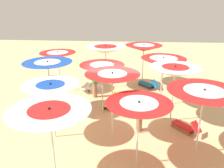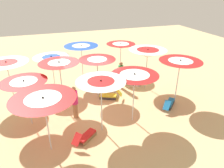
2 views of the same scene
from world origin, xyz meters
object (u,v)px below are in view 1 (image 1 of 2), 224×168
at_px(beach_umbrella_6, 102,69).
at_px(beach_umbrella_10, 48,65).
at_px(lounger_3, 185,126).
at_px(beach_umbrella_9, 51,89).
at_px(beachgoer_1, 140,111).
at_px(beach_umbrella_0, 204,95).
at_px(beach_umbrella_4, 139,108).
at_px(lounger_1, 147,84).
at_px(lounger_2, 93,87).
at_px(beach_umbrella_11, 58,55).
at_px(beach_umbrella_7, 106,50).
at_px(beach_umbrella_2, 163,62).
at_px(beach_umbrella_5, 112,78).
at_px(beachgoer_0, 95,81).
at_px(beach_umbrella_1, 175,72).
at_px(beach_umbrella_8, 50,114).
at_px(beach_ball, 61,92).
at_px(beach_umbrella_3, 144,48).
at_px(lounger_0, 113,102).

distance_m(beach_umbrella_6, beach_umbrella_10, 2.27).
bearing_deg(lounger_3, beach_umbrella_10, 39.82).
relative_size(beach_umbrella_9, beachgoer_1, 1.35).
bearing_deg(beach_umbrella_0, lounger_3, -176.67).
height_order(beach_umbrella_4, beach_umbrella_6, beach_umbrella_6).
xyz_separation_m(lounger_1, lounger_2, (0.77, -3.04, 0.00)).
bearing_deg(beach_umbrella_11, beach_umbrella_7, 105.18).
bearing_deg(lounger_3, beachgoer_1, 53.04).
xyz_separation_m(beach_umbrella_6, lounger_3, (1.47, 3.37, -1.82)).
bearing_deg(beach_umbrella_10, beach_umbrella_9, 20.88).
xyz_separation_m(beach_umbrella_2, lounger_3, (2.37, 0.67, -1.91)).
relative_size(beach_umbrella_5, beachgoer_0, 1.51).
bearing_deg(beach_umbrella_1, beachgoer_0, -121.99).
bearing_deg(beachgoer_1, beach_umbrella_8, -98.15).
height_order(beach_umbrella_6, beachgoer_1, beach_umbrella_6).
xyz_separation_m(beach_umbrella_2, beach_umbrella_11, (-1.43, -5.34, -0.11)).
relative_size(beach_umbrella_8, beachgoer_0, 1.39).
xyz_separation_m(lounger_1, beach_ball, (1.48, -4.67, -0.03)).
xyz_separation_m(lounger_2, beachgoer_1, (3.94, 2.40, 0.63)).
relative_size(beach_umbrella_3, beachgoer_1, 1.51).
bearing_deg(beach_umbrella_1, beach_umbrella_0, 12.84).
bearing_deg(beach_umbrella_1, beach_umbrella_4, -27.39).
relative_size(beach_umbrella_7, beach_ball, 7.33).
bearing_deg(beach_umbrella_6, beach_umbrella_4, 22.48).
xyz_separation_m(beach_umbrella_8, lounger_0, (-4.95, 1.26, -1.91)).
bearing_deg(lounger_1, beach_umbrella_11, 56.74).
xyz_separation_m(beach_umbrella_10, lounger_3, (1.08, 5.60, -2.02)).
xyz_separation_m(beach_umbrella_3, beach_umbrella_9, (5.91, -3.49, -0.27)).
bearing_deg(lounger_1, beach_umbrella_8, 114.94).
height_order(beach_umbrella_7, lounger_1, beach_umbrella_7).
bearing_deg(beachgoer_0, beach_umbrella_0, -18.27).
distance_m(beach_umbrella_2, lounger_0, 2.99).
distance_m(beach_umbrella_0, beachgoer_1, 2.58).
relative_size(beach_umbrella_10, beach_ball, 7.29).
bearing_deg(beachgoer_1, beach_umbrella_0, -2.51).
height_order(beach_umbrella_3, beachgoer_0, beach_umbrella_3).
xyz_separation_m(beach_umbrella_2, beach_umbrella_8, (5.30, -3.53, -0.00)).
xyz_separation_m(beach_umbrella_3, beach_umbrella_6, (3.68, -1.96, -0.16)).
relative_size(beach_umbrella_9, beach_ball, 6.45).
bearing_deg(lounger_3, beach_umbrella_2, -23.50).
bearing_deg(lounger_1, beach_umbrella_6, 101.69).
bearing_deg(beachgoer_0, beach_umbrella_7, 102.73).
xyz_separation_m(beach_umbrella_3, beach_umbrella_4, (7.21, -0.50, -0.24)).
relative_size(lounger_2, beach_ball, 3.43).
bearing_deg(beachgoer_1, lounger_3, 34.50).
relative_size(lounger_1, lounger_3, 1.07).
xyz_separation_m(beach_umbrella_3, lounger_2, (1.28, -2.76, -1.98)).
bearing_deg(beach_umbrella_10, lounger_1, 128.48).
bearing_deg(beach_umbrella_11, beach_umbrella_0, 49.76).
xyz_separation_m(beach_umbrella_5, lounger_0, (-2.52, -0.16, -2.07)).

